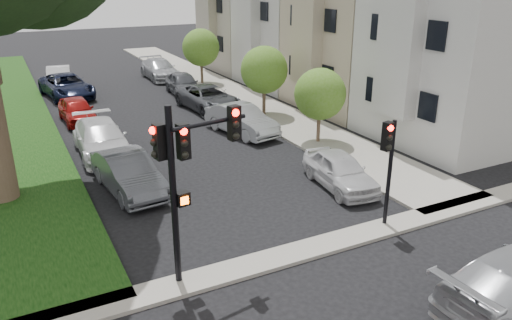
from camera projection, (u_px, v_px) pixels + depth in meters
name	position (u px, v px, depth m)	size (l,w,h in m)	color
ground	(341.00, 288.00, 13.39)	(140.00, 140.00, 0.00)	black
sidewalk_right	(219.00, 88.00, 36.21)	(3.50, 44.00, 0.12)	#A69C89
sidewalk_cross	(301.00, 251.00, 15.03)	(60.00, 1.00, 0.12)	#A69C89
small_tree_a	(320.00, 94.00, 23.78)	(2.49, 2.49, 3.73)	brown
small_tree_b	(264.00, 70.00, 28.41)	(2.72, 2.72, 4.07)	brown
small_tree_c	(201.00, 48.00, 36.61)	(2.73, 2.73, 4.10)	brown
traffic_signal_main	(186.00, 163.00, 12.57)	(2.45, 0.64, 4.99)	black
traffic_signal_secondary	(388.00, 155.00, 15.70)	(0.49, 0.40, 3.67)	black
car_parked_0	(340.00, 170.00, 19.44)	(1.64, 4.07, 1.39)	silver
car_parked_1	(242.00, 120.00, 25.84)	(1.61, 4.61, 1.52)	#999BA0
car_parked_2	(209.00, 98.00, 30.33)	(2.45, 5.32, 1.48)	#3F4247
car_parked_3	(183.00, 84.00, 34.15)	(1.80, 4.46, 1.52)	#3F4247
car_parked_4	(160.00, 69.00, 39.21)	(2.14, 5.26, 1.53)	#999BA0
car_parked_5	(128.00, 173.00, 19.00)	(1.61, 4.61, 1.52)	#3F4247
car_parked_6	(101.00, 139.00, 22.88)	(2.16, 5.31, 1.54)	silver
car_parked_7	(77.00, 110.00, 27.89)	(1.65, 4.09, 1.39)	maroon
car_parked_8	(67.00, 86.00, 33.38)	(2.59, 5.61, 1.56)	black
car_parked_9	(59.00, 78.00, 36.14)	(1.60, 4.59, 1.51)	silver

